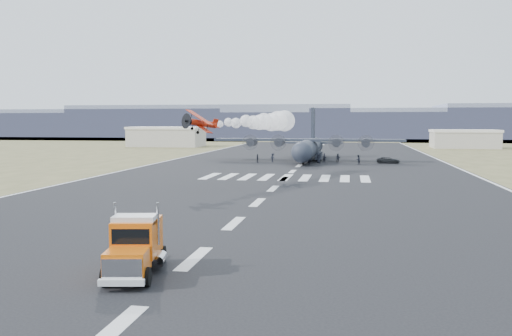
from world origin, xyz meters
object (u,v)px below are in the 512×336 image
(hangar_right, at_px, (464,139))
(crew_f, at_px, (309,160))
(crew_a, at_px, (311,159))
(crew_e, at_px, (319,159))
(hangar_left, at_px, (167,136))
(semi_truck, at_px, (135,245))
(crew_b, at_px, (358,160))
(crew_h, at_px, (338,158))
(transport_aircraft, at_px, (309,147))
(crew_d, at_px, (258,158))
(support_vehicle, at_px, (388,160))
(crew_g, at_px, (324,158))
(aerobatic_biplane, at_px, (201,123))
(crew_c, at_px, (273,158))

(hangar_right, distance_m, crew_f, 86.42)
(crew_a, height_order, crew_e, crew_e)
(hangar_left, relative_size, crew_e, 13.16)
(hangar_left, distance_m, semi_truck, 156.93)
(crew_b, bearing_deg, crew_h, -96.07)
(crew_a, relative_size, crew_f, 0.99)
(crew_a, height_order, crew_h, crew_h)
(hangar_left, height_order, transport_aircraft, transport_aircraft)
(crew_d, bearing_deg, crew_b, -119.57)
(support_vehicle, relative_size, crew_f, 2.96)
(transport_aircraft, bearing_deg, crew_h, -30.14)
(semi_truck, distance_m, crew_g, 86.64)
(crew_a, relative_size, crew_d, 0.90)
(aerobatic_biplane, distance_m, crew_h, 51.34)
(crew_a, bearing_deg, aerobatic_biplane, 43.36)
(crew_h, bearing_deg, aerobatic_biplane, -99.91)
(semi_truck, distance_m, crew_a, 85.06)
(hangar_right, xyz_separation_m, crew_f, (-44.30, -74.17, -2.22))
(hangar_right, height_order, semi_truck, hangar_right)
(semi_truck, relative_size, crew_a, 4.90)
(crew_b, bearing_deg, crew_f, -33.97)
(crew_b, height_order, crew_g, crew_b)
(semi_truck, bearing_deg, hangar_right, 62.49)
(hangar_left, relative_size, crew_a, 15.62)
(aerobatic_biplane, bearing_deg, semi_truck, -60.09)
(support_vehicle, bearing_deg, crew_d, 101.60)
(hangar_left, xyz_separation_m, hangar_right, (98.00, 5.00, -0.40))
(semi_truck, distance_m, crew_b, 82.70)
(support_vehicle, bearing_deg, crew_h, 88.58)
(aerobatic_biplane, relative_size, transport_aircraft, 0.13)
(crew_f, bearing_deg, hangar_left, -112.82)
(semi_truck, height_order, transport_aircraft, transport_aircraft)
(hangar_right, xyz_separation_m, crew_g, (-41.57, -67.47, -2.08))
(support_vehicle, height_order, crew_h, crew_h)
(hangar_left, height_order, crew_c, hangar_left)
(crew_f, bearing_deg, hangar_right, 178.51)
(aerobatic_biplane, height_order, crew_c, aerobatic_biplane)
(transport_aircraft, bearing_deg, crew_c, -140.31)
(aerobatic_biplane, xyz_separation_m, crew_a, (10.95, 46.35, -7.64))
(support_vehicle, distance_m, crew_e, 14.23)
(crew_e, distance_m, crew_f, 4.37)
(semi_truck, height_order, crew_b, semi_truck)
(crew_h, bearing_deg, semi_truck, -87.27)
(crew_a, xyz_separation_m, crew_c, (-8.10, -0.22, 0.14))
(hangar_right, xyz_separation_m, support_vehicle, (-28.48, -68.63, -2.36))
(support_vehicle, bearing_deg, crew_e, 102.52)
(crew_e, bearing_deg, hangar_left, -15.84)
(hangar_right, distance_m, support_vehicle, 74.34)
(support_vehicle, bearing_deg, hangar_right, -16.11)
(hangar_right, bearing_deg, hangar_left, -177.08)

